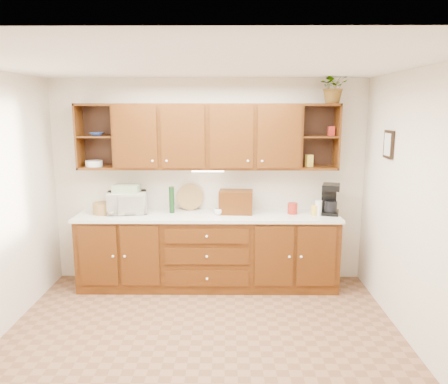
{
  "coord_description": "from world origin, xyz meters",
  "views": [
    {
      "loc": [
        0.25,
        -3.82,
        2.24
      ],
      "look_at": [
        0.2,
        1.15,
        1.28
      ],
      "focal_mm": 35.0,
      "sensor_mm": 36.0,
      "label": 1
    }
  ],
  "objects_px": {
    "bread_box": "(236,202)",
    "potted_plant": "(334,86)",
    "coffee_maker": "(330,199)",
    "microwave": "(127,203)"
  },
  "relations": [
    {
      "from": "microwave",
      "to": "coffee_maker",
      "type": "relative_size",
      "value": 1.27
    },
    {
      "from": "microwave",
      "to": "potted_plant",
      "type": "bearing_deg",
      "value": -9.39
    },
    {
      "from": "coffee_maker",
      "to": "microwave",
      "type": "bearing_deg",
      "value": -165.01
    },
    {
      "from": "bread_box",
      "to": "potted_plant",
      "type": "xyz_separation_m",
      "value": [
        1.16,
        0.06,
        1.4
      ]
    },
    {
      "from": "potted_plant",
      "to": "microwave",
      "type": "bearing_deg",
      "value": -178.82
    },
    {
      "from": "bread_box",
      "to": "coffee_maker",
      "type": "distance_m",
      "value": 1.17
    },
    {
      "from": "microwave",
      "to": "potted_plant",
      "type": "xyz_separation_m",
      "value": [
        2.52,
        0.05,
        1.42
      ]
    },
    {
      "from": "bread_box",
      "to": "potted_plant",
      "type": "height_order",
      "value": "potted_plant"
    },
    {
      "from": "potted_plant",
      "to": "coffee_maker",
      "type": "bearing_deg",
      "value": -83.78
    },
    {
      "from": "coffee_maker",
      "to": "bread_box",
      "type": "bearing_deg",
      "value": -165.23
    }
  ]
}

